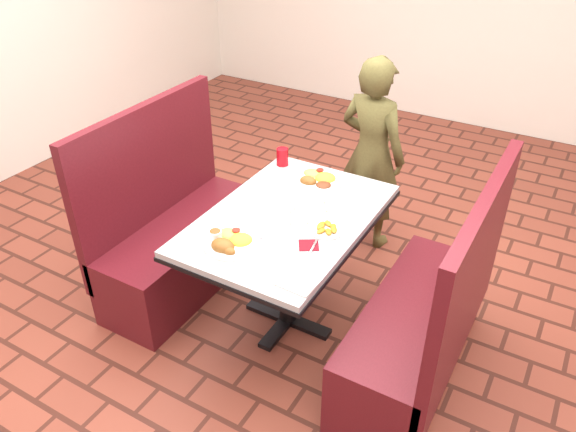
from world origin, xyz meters
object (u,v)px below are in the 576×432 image
Objects in this scene: booth_bench_left at (179,238)px; far_dinner_plate at (318,178)px; plantain_plate at (326,229)px; near_dinner_plate at (230,240)px; booth_bench_right at (423,327)px; diner_person at (372,154)px; red_tumbler at (282,157)px; dining_table at (288,231)px.

booth_bench_left reaches higher than far_dinner_plate.
far_dinner_plate is at bearing 122.20° from plantain_plate.
far_dinner_plate is at bearing 84.10° from near_dinner_plate.
booth_bench_left is at bearing 180.00° from booth_bench_right.
diner_person is 0.68m from red_tumbler.
red_tumbler is (-0.29, 0.08, 0.03)m from far_dinner_plate.
plantain_plate is (0.20, -1.08, 0.09)m from diner_person.
far_dinner_plate is (-0.03, 0.41, 0.12)m from dining_table.
red_tumbler is (-0.32, 0.49, 0.15)m from dining_table.
near_dinner_plate is at bearing -107.20° from dining_table.
plantain_plate is at bearing -177.46° from booth_bench_right.
near_dinner_plate is 0.49m from plantain_plate.
booth_bench_left is 1.60m from booth_bench_right.
near_dinner_plate is at bearing 94.61° from diner_person.
booth_bench_left is 0.98m from far_dinner_plate.
near_dinner_plate is 0.78m from far_dinner_plate.
dining_table is 4.31× the size of near_dinner_plate.
far_dinner_plate is at bearing 28.15° from booth_bench_left.
booth_bench_right is at bearing 136.55° from diner_person.
far_dinner_plate is 1.64× the size of plantain_plate.
booth_bench_left is 1.00× the size of booth_bench_right.
plantain_plate is at bearing 111.24° from diner_person.
booth_bench_left is 4.00× the size of far_dinner_plate.
near_dinner_plate is (-0.16, -1.42, 0.11)m from diner_person.
diner_person is at bearing 83.74° from near_dinner_plate.
red_tumbler is at bearing 46.09° from booth_bench_left.
dining_table is 0.41m from near_dinner_plate.
red_tumbler is at bearing 103.64° from near_dinner_plate.
booth_bench_right is 0.89× the size of diner_person.
near_dinner_plate reaches higher than plantain_plate.
dining_table is 0.26m from plantain_plate.
plantain_plate is 1.68× the size of red_tumbler.
diner_person is 12.34× the size of red_tumbler.
near_dinner_plate is at bearing -28.41° from booth_bench_left.
red_tumbler is (-1.12, 0.49, 0.48)m from booth_bench_right.
diner_person is (0.04, 1.05, 0.02)m from dining_table.
dining_table is at bearing 180.00° from booth_bench_right.
diner_person is (0.84, 1.05, 0.34)m from booth_bench_left.
far_dinner_plate is (0.08, 0.78, -0.00)m from near_dinner_plate.
booth_bench_left is at bearing -133.91° from red_tumbler.
near_dinner_plate is at bearing -76.36° from red_tumbler.
red_tumbler reaches higher than far_dinner_plate.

